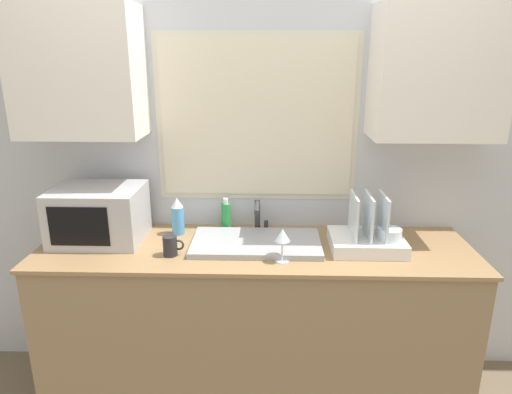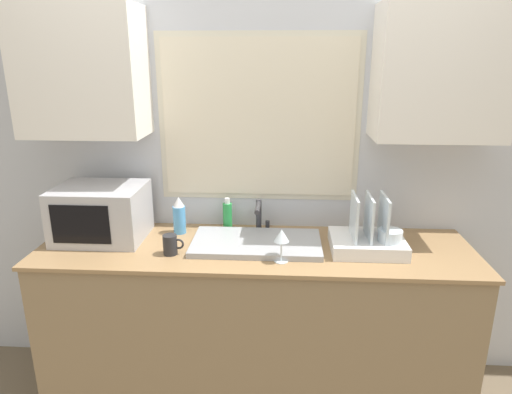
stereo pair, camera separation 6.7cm
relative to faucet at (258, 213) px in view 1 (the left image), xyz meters
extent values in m
cube|color=#8C7251|center=(-0.01, -0.19, -0.58)|extent=(2.23, 0.62, 0.89)
cube|color=#99754C|center=(-0.01, -0.19, -0.13)|extent=(2.26, 0.65, 0.02)
cube|color=silver|center=(-0.01, 0.15, 0.28)|extent=(6.00, 0.06, 2.60)
cube|color=beige|center=(-0.01, 0.12, 0.51)|extent=(1.11, 0.01, 0.91)
cube|color=beige|center=(-0.01, 0.11, 0.51)|extent=(1.05, 0.01, 0.85)
cube|color=white|center=(-0.91, -0.04, 0.76)|extent=(0.62, 0.32, 0.65)
cube|color=white|center=(0.89, -0.04, 0.76)|extent=(0.62, 0.32, 0.65)
cube|color=#9EA0A5|center=(0.00, -0.18, -0.10)|extent=(0.67, 0.37, 0.03)
cylinder|color=#333338|center=(0.00, 0.03, -0.02)|extent=(0.03, 0.03, 0.19)
cylinder|color=#333338|center=(0.00, -0.06, 0.05)|extent=(0.03, 0.18, 0.03)
cylinder|color=#333338|center=(0.05, 0.03, -0.09)|extent=(0.02, 0.02, 0.06)
cube|color=#B2B2B7|center=(-0.85, -0.12, 0.03)|extent=(0.46, 0.37, 0.29)
cube|color=black|center=(-0.88, -0.31, 0.03)|extent=(0.30, 0.01, 0.20)
cube|color=white|center=(0.56, -0.20, -0.08)|extent=(0.37, 0.30, 0.07)
cube|color=silver|center=(0.49, -0.20, 0.06)|extent=(0.01, 0.22, 0.22)
cube|color=silver|center=(0.56, -0.20, 0.06)|extent=(0.01, 0.22, 0.22)
cube|color=silver|center=(0.64, -0.20, 0.06)|extent=(0.01, 0.22, 0.22)
cylinder|color=silver|center=(0.67, -0.25, -0.02)|extent=(0.12, 0.12, 0.06)
cylinder|color=#4C99D8|center=(-0.45, -0.03, -0.04)|extent=(0.07, 0.07, 0.16)
cone|color=silver|center=(-0.45, -0.03, 0.07)|extent=(0.06, 0.06, 0.05)
cylinder|color=#268C3F|center=(-0.18, 0.05, -0.04)|extent=(0.05, 0.05, 0.15)
cylinder|color=white|center=(-0.18, 0.05, 0.06)|extent=(0.03, 0.03, 0.03)
cylinder|color=#262628|center=(-0.43, -0.32, -0.06)|extent=(0.07, 0.07, 0.10)
torus|color=#262628|center=(-0.39, -0.32, -0.06)|extent=(0.05, 0.01, 0.05)
cylinder|color=silver|center=(0.13, -0.37, -0.11)|extent=(0.07, 0.07, 0.00)
cylinder|color=silver|center=(0.13, -0.37, -0.06)|extent=(0.01, 0.01, 0.10)
cone|color=silver|center=(0.13, -0.37, 0.02)|extent=(0.07, 0.07, 0.06)
camera|label=1|loc=(0.06, -2.39, 0.85)|focal=32.00mm
camera|label=2|loc=(0.13, -2.39, 0.85)|focal=32.00mm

